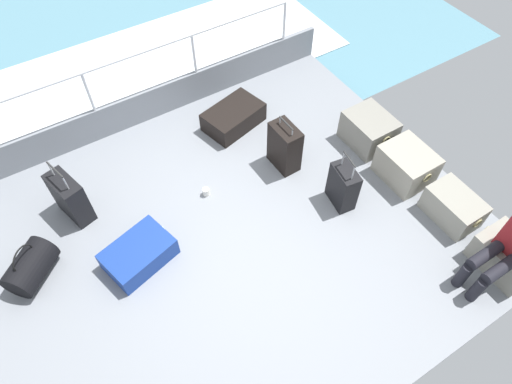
{
  "coord_description": "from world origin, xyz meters",
  "views": [
    {
      "loc": [
        2.37,
        -1.21,
        4.24
      ],
      "look_at": [
        -0.19,
        0.39,
        0.25
      ],
      "focal_mm": 31.77,
      "sensor_mm": 36.0,
      "label": 1
    }
  ],
  "objects": [
    {
      "name": "cargo_crate_2",
      "position": [
        1.08,
        2.15,
        0.17
      ],
      "size": [
        0.63,
        0.4,
        0.34
      ],
      "color": "gray",
      "rests_on": "ground_plane"
    },
    {
      "name": "suitcase_4",
      "position": [
        -0.55,
        1.01,
        0.3
      ],
      "size": [
        0.4,
        0.25,
        0.7
      ],
      "color": "black",
      "rests_on": "ground_plane"
    },
    {
      "name": "suitcase_3",
      "position": [
        -1.18,
        -1.38,
        0.28
      ],
      "size": [
        0.5,
        0.33,
        0.77
      ],
      "color": "black",
      "rests_on": "ground_plane"
    },
    {
      "name": "passenger_seated",
      "position": [
        1.81,
        1.98,
        0.54
      ],
      "size": [
        0.34,
        0.66,
        1.05
      ],
      "color": "maroon",
      "rests_on": "ground_plane"
    },
    {
      "name": "suitcase_2",
      "position": [
        -1.46,
        0.83,
        0.13
      ],
      "size": [
        0.65,
        0.85,
        0.27
      ],
      "color": "black",
      "rests_on": "ground_plane"
    },
    {
      "name": "gunwale_port",
      "position": [
        -2.17,
        0.0,
        0.23
      ],
      "size": [
        0.06,
        5.2,
        0.45
      ],
      "primitive_type": "cube",
      "color": "gray",
      "rests_on": "ground_plane"
    },
    {
      "name": "ground_plane",
      "position": [
        0.0,
        0.0,
        -0.03
      ],
      "size": [
        4.4,
        5.2,
        0.06
      ],
      "primitive_type": "cube",
      "color": "gray"
    },
    {
      "name": "cargo_crate_3",
      "position": [
        1.81,
        2.16,
        0.17
      ],
      "size": [
        0.65,
        0.46,
        0.35
      ],
      "color": "gray",
      "rests_on": "ground_plane"
    },
    {
      "name": "sea_wake",
      "position": [
        -3.6,
        0.0,
        -0.34
      ],
      "size": [
        12.0,
        12.0,
        0.01
      ],
      "color": "#598C9E",
      "rests_on": "ground_plane"
    },
    {
      "name": "suitcase_1",
      "position": [
        0.26,
        1.24,
        0.27
      ],
      "size": [
        0.38,
        0.25,
        0.73
      ],
      "color": "black",
      "rests_on": "ground_plane"
    },
    {
      "name": "cargo_crate_1",
      "position": [
        0.37,
        2.11,
        0.2
      ],
      "size": [
        0.63,
        0.5,
        0.4
      ],
      "color": "#9E9989",
      "rests_on": "ground_plane"
    },
    {
      "name": "railing_port",
      "position": [
        -2.17,
        0.0,
        0.78
      ],
      "size": [
        0.04,
        4.2,
        1.02
      ],
      "color": "silver",
      "rests_on": "ground_plane"
    },
    {
      "name": "duffel_bag",
      "position": [
        -0.65,
        -2.0,
        0.17
      ],
      "size": [
        0.6,
        0.62,
        0.49
      ],
      "color": "black",
      "rests_on": "ground_plane"
    },
    {
      "name": "paper_cup",
      "position": [
        -0.63,
        -0.02,
        0.05
      ],
      "size": [
        0.08,
        0.08,
        0.1
      ],
      "primitive_type": "cylinder",
      "color": "white",
      "rests_on": "ground_plane"
    },
    {
      "name": "cargo_crate_0",
      "position": [
        -0.3,
        2.11,
        0.2
      ],
      "size": [
        0.62,
        0.49,
        0.41
      ],
      "color": "gray",
      "rests_on": "ground_plane"
    },
    {
      "name": "suitcase_0",
      "position": [
        -0.24,
        -1.02,
        0.12
      ],
      "size": [
        0.63,
        0.79,
        0.25
      ],
      "color": "navy",
      "rests_on": "ground_plane"
    }
  ]
}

